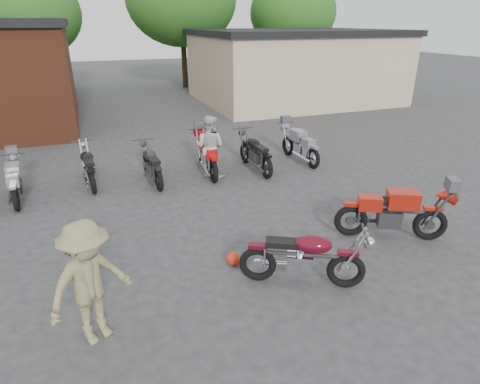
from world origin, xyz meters
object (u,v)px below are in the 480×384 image
object	(u,v)px
helmet	(233,258)
person_tan	(90,283)
row_bike_3	(151,163)
row_bike_5	(255,151)
person_light	(210,147)
row_bike_6	(300,143)
row_bike_1	(15,180)
vintage_motorcycle	(305,254)
sportbike	(394,210)
row_bike_2	(88,164)
row_bike_4	(207,153)

from	to	relation	value
helmet	person_tan	world-z (taller)	person_tan
row_bike_3	row_bike_5	size ratio (longest dim) A/B	0.94
person_light	row_bike_6	xyz separation A→B (m)	(3.07, 0.29, -0.30)
row_bike_5	person_light	bearing A→B (deg)	89.57
person_light	row_bike_3	distance (m)	1.69
row_bike_1	row_bike_5	bearing A→B (deg)	-95.23
vintage_motorcycle	row_bike_3	size ratio (longest dim) A/B	1.05
helmet	row_bike_6	size ratio (longest dim) A/B	0.13
sportbike	row_bike_2	xyz separation A→B (m)	(-5.73, 5.41, -0.06)
person_tan	row_bike_4	world-z (taller)	person_tan
row_bike_2	row_bike_5	distance (m)	4.74
sportbike	helmet	world-z (taller)	sportbike
sportbike	person_tan	distance (m)	5.91
row_bike_1	row_bike_3	bearing A→B (deg)	-93.92
helmet	row_bike_6	xyz separation A→B (m)	(4.03, 4.88, 0.47)
row_bike_4	row_bike_1	bearing A→B (deg)	95.92
vintage_motorcycle	row_bike_1	size ratio (longest dim) A/B	1.09
sportbike	row_bike_4	bearing A→B (deg)	143.15
row_bike_6	row_bike_3	bearing A→B (deg)	88.14
person_light	row_bike_1	distance (m)	5.05
vintage_motorcycle	row_bike_6	distance (m)	6.64
helmet	row_bike_6	world-z (taller)	row_bike_6
person_tan	row_bike_5	xyz separation A→B (m)	(4.82, 5.69, -0.32)
row_bike_3	row_bike_2	bearing A→B (deg)	71.15
sportbike	row_bike_6	xyz separation A→B (m)	(0.63, 5.10, -0.04)
row_bike_2	row_bike_3	size ratio (longest dim) A/B	1.01
sportbike	person_light	size ratio (longest dim) A/B	1.22
helmet	row_bike_3	bearing A→B (deg)	98.21
row_bike_2	row_bike_5	xyz separation A→B (m)	(4.71, -0.55, 0.03)
helmet	row_bike_5	size ratio (longest dim) A/B	0.13
row_bike_6	helmet	bearing A→B (deg)	136.89
row_bike_2	row_bike_6	distance (m)	6.37
row_bike_2	row_bike_4	size ratio (longest dim) A/B	0.92
helmet	row_bike_4	size ratio (longest dim) A/B	0.13
row_bike_4	row_bike_5	distance (m)	1.44
sportbike	row_bike_2	distance (m)	7.88
sportbike	row_bike_3	world-z (taller)	sportbike
row_bike_1	row_bike_6	distance (m)	8.11
sportbike	row_bike_3	distance (m)	6.44
vintage_motorcycle	row_bike_6	xyz separation A→B (m)	(3.12, 5.86, 0.00)
sportbike	row_bike_1	bearing A→B (deg)	174.21
row_bike_4	helmet	bearing A→B (deg)	172.71
vintage_motorcycle	row_bike_3	bearing A→B (deg)	134.28
row_bike_3	row_bike_4	bearing A→B (deg)	-88.89
helmet	person_light	size ratio (longest dim) A/B	0.15
helmet	person_light	distance (m)	4.75
sportbike	row_bike_5	xyz separation A→B (m)	(-1.03, 4.85, -0.03)
sportbike	person_light	xyz separation A→B (m)	(-2.44, 4.81, 0.26)
row_bike_6	row_bike_4	bearing A→B (deg)	86.34
helmet	row_bike_1	world-z (taller)	row_bike_1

